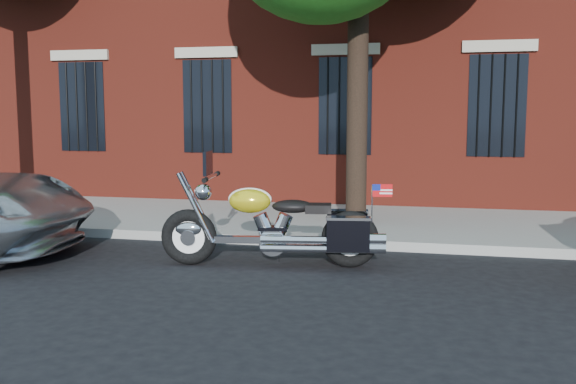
# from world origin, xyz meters

# --- Properties ---
(ground) EXTENTS (120.00, 120.00, 0.00)m
(ground) POSITION_xyz_m (0.00, 0.00, 0.00)
(ground) COLOR black
(ground) RESTS_ON ground
(curb) EXTENTS (40.00, 0.16, 0.15)m
(curb) POSITION_xyz_m (0.00, 1.38, 0.07)
(curb) COLOR gray
(curb) RESTS_ON ground
(sidewalk) EXTENTS (40.00, 3.60, 0.15)m
(sidewalk) POSITION_xyz_m (0.00, 3.26, 0.07)
(sidewalk) COLOR gray
(sidewalk) RESTS_ON ground
(motorcycle) EXTENTS (3.10, 1.14, 1.55)m
(motorcycle) POSITION_xyz_m (-0.17, -0.00, 0.52)
(motorcycle) COLOR black
(motorcycle) RESTS_ON ground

